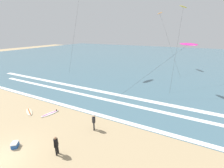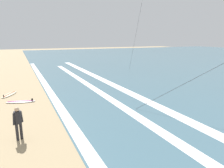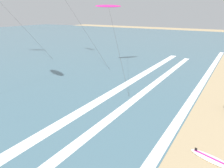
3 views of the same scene
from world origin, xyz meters
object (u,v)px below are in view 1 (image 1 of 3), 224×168
Objects in this scene: surfboard_right_spare at (29,112)px; kite_yellow_mid_center at (183,7)px; cooler_box at (15,145)px; surfer_left_near at (56,144)px; kite_orange_high_left at (160,14)px; surfer_background_far at (94,121)px; kite_magenta_low_near at (188,45)px; surfboard_left_pile at (50,114)px.

kite_yellow_mid_center is (13.34, 24.07, 13.17)m from surfboard_right_spare.
cooler_box is (-9.08, -28.34, -13.00)m from kite_yellow_mid_center.
surfboard_right_spare is (-7.91, 3.25, -0.91)m from surfer_left_near.
surfer_background_far is at bearing -88.15° from kite_orange_high_left.
kite_magenta_low_near is at bearing 64.90° from surfer_background_far.
cooler_box is at bearing -164.36° from surfer_left_near.
surfer_background_far is at bearing 78.86° from surfer_left_near.
kite_orange_high_left is 38.33m from cooler_box.
surfer_background_far is at bearing -1.49° from surfboard_left_pile.
surfboard_left_pile is 2.88× the size of cooler_box.
surfer_left_near is 0.73× the size of surfboard_left_pile.
kite_yellow_mid_center is at bearing 65.04° from surfboard_left_pile.
surfboard_right_spare and surfboard_left_pile have the same top height.
surfer_background_far is 6.67m from cooler_box.
kite_orange_high_left reaches higher than surfer_left_near.
surfboard_left_pile is (2.52, 0.82, 0.00)m from surfboard_right_spare.
kite_yellow_mid_center is (-1.98, 9.23, 5.96)m from kite_magenta_low_near.
kite_orange_high_left is (-7.64, 16.83, 5.85)m from kite_magenta_low_near.
kite_yellow_mid_center reaches higher than surfboard_left_pile.
surfer_background_far reaches higher than surfboard_right_spare.
surfboard_left_pile is 5.39m from cooler_box.
kite_orange_high_left is at bearing 76.37° from surfboard_right_spare.
surfboard_right_spare is at bearing -135.92° from kite_magenta_low_near.
kite_orange_high_left is at bearing 80.51° from surfboard_left_pile.
surfboard_left_pile is (-6.16, 0.16, -0.91)m from surfer_background_far.
surfer_background_far reaches higher than cooler_box.
surfer_background_far is at bearing -115.10° from kite_magenta_low_near.
kite_orange_high_left reaches higher than surfboard_left_pile.
surfer_background_far is 0.75× the size of surfboard_right_spare.
cooler_box is (-3.65, -1.02, -0.74)m from surfer_left_near.
surfer_left_near is 6.82m from surfboard_left_pile.
kite_yellow_mid_center is 17.85× the size of cooler_box.
surfer_left_near is at bearing -22.35° from surfboard_right_spare.
surfer_left_near is 3.87m from cooler_box.
cooler_box is (-4.42, -4.93, -0.74)m from surfer_background_far.
cooler_box reaches higher than surfboard_right_spare.
surfboard_left_pile is at bearing 108.81° from cooler_box.
surfboard_right_spare is (-8.68, -0.66, -0.91)m from surfer_background_far.
kite_magenta_low_near reaches higher than surfboard_right_spare.
surfer_left_near is 0.75× the size of surfboard_right_spare.
surfer_left_near is 2.11× the size of cooler_box.
kite_orange_high_left reaches higher than surfer_background_far.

